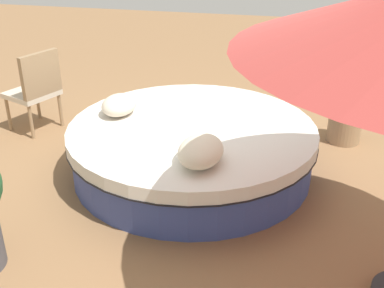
% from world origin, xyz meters
% --- Properties ---
extents(ground_plane, '(16.00, 16.00, 0.00)m').
position_xyz_m(ground_plane, '(0.00, 0.00, 0.00)').
color(ground_plane, olive).
extents(round_bed, '(2.48, 2.48, 0.50)m').
position_xyz_m(round_bed, '(0.00, 0.00, 0.26)').
color(round_bed, '#38478C').
rests_on(round_bed, ground_plane).
extents(throw_pillow_0, '(0.46, 0.35, 0.20)m').
position_xyz_m(throw_pillow_0, '(-0.13, -0.81, 0.60)').
color(throw_pillow_0, beige).
rests_on(throw_pillow_0, round_bed).
extents(throw_pillow_1, '(0.55, 0.38, 0.22)m').
position_xyz_m(throw_pillow_1, '(0.72, 0.24, 0.61)').
color(throw_pillow_1, beige).
rests_on(throw_pillow_1, round_bed).
extents(patio_chair, '(0.67, 0.66, 0.98)m').
position_xyz_m(patio_chair, '(-0.57, -2.01, 0.56)').
color(patio_chair, '#997A56').
rests_on(patio_chair, ground_plane).
extents(side_table, '(0.38, 0.38, 0.45)m').
position_xyz_m(side_table, '(-1.07, 1.56, 0.23)').
color(side_table, '#997A56').
rests_on(side_table, ground_plane).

